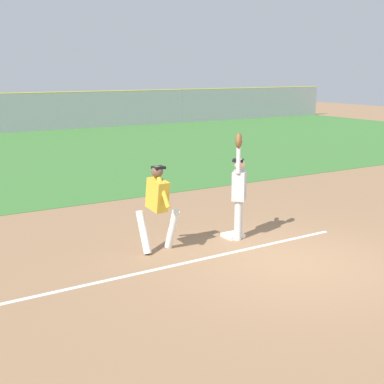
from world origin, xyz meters
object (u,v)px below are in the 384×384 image
object	(u,v)px
baseball	(241,139)
first_base	(233,235)
runner	(158,202)
parked_car_green	(111,113)
parked_car_blue	(38,115)
fielder	(239,187)

from	to	relation	value
baseball	first_base	bearing A→B (deg)	106.21
runner	parked_car_green	bearing A→B (deg)	64.35
parked_car_blue	parked_car_green	bearing A→B (deg)	-6.19
fielder	parked_car_blue	world-z (taller)	fielder
runner	first_base	bearing A→B (deg)	-4.53
runner	baseball	bearing A→B (deg)	-9.53
fielder	runner	distance (m)	1.86
runner	parked_car_blue	xyz separation A→B (m)	(5.27, 25.74, -0.32)
fielder	baseball	distance (m)	1.00
fielder	parked_car_blue	bearing A→B (deg)	-54.00
fielder	runner	xyz separation A→B (m)	(-1.85, 0.15, -0.12)
first_base	fielder	bearing A→B (deg)	-74.37
baseball	parked_car_blue	world-z (taller)	baseball
runner	baseball	size ratio (longest dim) A/B	23.24
runner	parked_car_green	xyz separation A→B (m)	(10.06, 25.31, -0.32)
first_base	runner	xyz separation A→B (m)	(-1.81, 0.02, 0.96)
runner	parked_car_green	distance (m)	27.24
runner	baseball	distance (m)	2.18
fielder	baseball	bearing A→B (deg)	152.52
parked_car_blue	parked_car_green	world-z (taller)	same
fielder	parked_car_blue	distance (m)	26.12
parked_car_blue	parked_car_green	distance (m)	4.80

